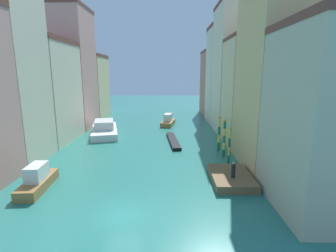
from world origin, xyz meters
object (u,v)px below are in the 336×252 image
at_px(person_on_dock, 233,170).
at_px(mooring_pole_2, 219,133).
at_px(mooring_pole_1, 224,137).
at_px(gondola_black, 173,141).
at_px(waterfront_dock, 231,178).
at_px(motorboat_0, 168,121).
at_px(motorboat_1, 38,180).
at_px(mooring_pole_0, 229,145).
at_px(vaporetto_white, 104,129).

distance_m(person_on_dock, mooring_pole_2, 10.83).
bearing_deg(mooring_pole_1, gondola_black, 133.22).
relative_size(waterfront_dock, motorboat_0, 0.95).
bearing_deg(motorboat_1, gondola_black, 52.13).
distance_m(waterfront_dock, mooring_pole_1, 7.79).
bearing_deg(mooring_pole_0, gondola_black, 123.79).
bearing_deg(gondola_black, mooring_pole_0, -56.21).
distance_m(person_on_dock, mooring_pole_0, 5.72).
bearing_deg(mooring_pole_0, mooring_pole_2, 91.91).
xyz_separation_m(mooring_pole_0, vaporetto_white, (-17.68, 13.92, -1.28)).
bearing_deg(mooring_pole_1, waterfront_dock, -96.43).
xyz_separation_m(gondola_black, motorboat_0, (-0.86, 12.75, 0.59)).
relative_size(mooring_pole_0, motorboat_0, 0.72).
relative_size(waterfront_dock, person_on_dock, 3.74).
bearing_deg(person_on_dock, waterfront_dock, 87.84).
xyz_separation_m(motorboat_0, motorboat_1, (-11.37, -28.47, 0.02)).
relative_size(mooring_pole_0, mooring_pole_2, 0.92).
relative_size(person_on_dock, motorboat_0, 0.25).
xyz_separation_m(person_on_dock, mooring_pole_1, (0.87, 8.27, 0.97)).
bearing_deg(gondola_black, mooring_pole_2, -34.19).
xyz_separation_m(mooring_pole_0, motorboat_1, (-18.41, -6.49, -1.35)).
xyz_separation_m(mooring_pole_1, motorboat_0, (-7.03, 19.32, -1.61)).
xyz_separation_m(waterfront_dock, mooring_pole_1, (0.84, 7.47, 2.04)).
distance_m(gondola_black, motorboat_0, 12.79).
bearing_deg(motorboat_0, mooring_pole_0, -72.25).
height_order(mooring_pole_1, gondola_black, mooring_pole_1).
distance_m(gondola_black, motorboat_1, 19.93).
bearing_deg(waterfront_dock, vaporetto_white, 131.94).
distance_m(waterfront_dock, mooring_pole_0, 5.20).
distance_m(mooring_pole_1, mooring_pole_2, 2.50).
xyz_separation_m(waterfront_dock, motorboat_0, (-6.19, 26.79, 0.43)).
bearing_deg(vaporetto_white, mooring_pole_1, -32.51).
height_order(vaporetto_white, motorboat_0, vaporetto_white).
bearing_deg(mooring_pole_2, mooring_pole_1, -86.14).
height_order(mooring_pole_0, motorboat_0, mooring_pole_0).
distance_m(mooring_pole_2, vaporetto_white, 19.64).
relative_size(person_on_dock, motorboat_1, 0.27).
bearing_deg(person_on_dock, mooring_pole_2, 86.26).
distance_m(mooring_pole_1, motorboat_1, 20.62).
distance_m(mooring_pole_2, motorboat_0, 18.24).
relative_size(person_on_dock, mooring_pole_2, 0.32).
bearing_deg(mooring_pole_0, vaporetto_white, 141.77).
distance_m(mooring_pole_1, gondola_black, 9.28).
relative_size(person_on_dock, vaporetto_white, 0.14).
bearing_deg(gondola_black, vaporetto_white, 157.80).
xyz_separation_m(mooring_pole_1, mooring_pole_2, (-0.17, 2.49, -0.04)).
relative_size(person_on_dock, mooring_pole_1, 0.32).
xyz_separation_m(person_on_dock, gondola_black, (-5.30, 14.84, -1.23)).
xyz_separation_m(mooring_pole_0, mooring_pole_1, (-0.00, 2.66, 0.25)).
distance_m(waterfront_dock, gondola_black, 15.02).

